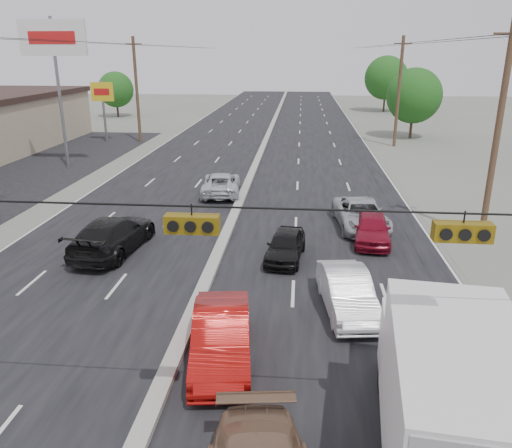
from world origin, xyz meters
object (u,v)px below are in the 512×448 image
at_px(tree_left_far, 116,89).
at_px(pole_sign_billboard, 54,48).
at_px(queue_car_b, 347,293).
at_px(utility_pole_left_c, 137,90).
at_px(utility_pole_right_c, 399,91).
at_px(pole_sign_far, 103,97).
at_px(queue_car_a, 286,246).
at_px(red_sedan, 221,337).
at_px(tree_right_far, 386,78).
at_px(oncoming_far, 221,184).
at_px(utility_pole_right_b, 498,132).
at_px(box_truck, 448,398).
at_px(tree_right_mid, 414,96).
at_px(queue_car_e, 372,228).
at_px(oncoming_near, 113,235).
at_px(queue_car_c, 361,215).

bearing_deg(tree_left_far, pole_sign_billboard, -76.81).
bearing_deg(queue_car_b, utility_pole_left_c, 110.64).
height_order(utility_pole_right_c, pole_sign_billboard, pole_sign_billboard).
bearing_deg(pole_sign_far, queue_car_b, -57.32).
height_order(utility_pole_right_c, queue_car_a, utility_pole_right_c).
distance_m(red_sedan, queue_car_b, 5.08).
distance_m(utility_pole_left_c, utility_pole_right_c, 25.00).
bearing_deg(queue_car_b, tree_right_far, 72.81).
height_order(tree_left_far, queue_car_b, tree_left_far).
distance_m(tree_left_far, oncoming_far, 43.82).
relative_size(utility_pole_right_b, box_truck, 1.38).
relative_size(utility_pole_right_b, pole_sign_far, 1.67).
xyz_separation_m(utility_pole_right_b, oncoming_far, (-13.90, 6.44, -4.42)).
xyz_separation_m(tree_right_mid, red_sedan, (-13.60, -41.45, -3.57)).
xyz_separation_m(utility_pole_right_c, queue_car_e, (-5.50, -26.27, -4.42)).
distance_m(utility_pole_left_c, queue_car_e, 33.02).
bearing_deg(red_sedan, queue_car_b, 33.04).
bearing_deg(queue_car_e, utility_pole_right_b, 18.47).
bearing_deg(tree_left_far, tree_right_far, 14.74).
relative_size(utility_pole_left_c, red_sedan, 2.16).
bearing_deg(pole_sign_far, utility_pole_right_c, 0.00).
height_order(utility_pole_left_c, queue_car_a, utility_pole_left_c).
height_order(pole_sign_billboard, oncoming_near, pole_sign_billboard).
height_order(red_sedan, oncoming_far, red_sedan).
bearing_deg(queue_car_e, tree_right_far, 86.33).
height_order(utility_pole_left_c, utility_pole_right_c, same).
bearing_deg(queue_car_a, pole_sign_far, 130.17).
height_order(oncoming_near, oncoming_far, oncoming_near).
bearing_deg(box_truck, pole_sign_far, 125.89).
xyz_separation_m(red_sedan, queue_car_c, (5.30, 12.16, -0.06)).
xyz_separation_m(utility_pole_left_c, tree_right_mid, (27.50, 5.00, -0.77)).
distance_m(utility_pole_right_c, tree_right_far, 30.20).
distance_m(utility_pole_right_b, pole_sign_billboard, 30.20).
relative_size(tree_right_mid, oncoming_far, 1.44).
bearing_deg(queue_car_a, tree_right_far, 84.20).
bearing_deg(red_sedan, utility_pole_right_b, 38.51).
bearing_deg(queue_car_c, queue_car_e, -87.23).
bearing_deg(utility_pole_left_c, queue_car_b, -61.82).
xyz_separation_m(queue_car_a, queue_car_e, (4.00, 2.44, 0.06)).
height_order(utility_pole_right_c, queue_car_c, utility_pole_right_c).
bearing_deg(red_sedan, utility_pole_left_c, 103.49).
bearing_deg(utility_pole_right_b, oncoming_near, -168.41).
distance_m(tree_right_mid, oncoming_near, 39.08).
relative_size(utility_pole_right_b, queue_car_c, 1.98).
xyz_separation_m(queue_car_e, oncoming_near, (-11.74, -2.26, 0.11)).
bearing_deg(tree_right_mid, pole_sign_far, -170.84).
height_order(red_sedan, queue_car_b, red_sedan).
distance_m(box_truck, oncoming_far, 22.95).
height_order(utility_pole_right_b, oncoming_far, utility_pole_right_b).
bearing_deg(tree_left_far, oncoming_near, -70.43).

